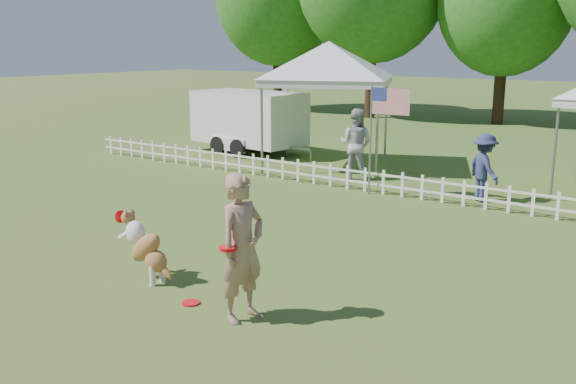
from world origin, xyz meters
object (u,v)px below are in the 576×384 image
Objects in this scene: dog at (146,248)px; spectator_a at (356,144)px; canopy_tent_left at (328,106)px; frisbee_on_turf at (191,303)px; cargo_trailer at (249,122)px; spectator_b at (484,168)px; handler at (242,248)px; flag_pole at (370,140)px.

spectator_a is at bearing 99.94° from dog.
canopy_tent_left is at bearing 107.99° from dog.
cargo_trailer is (-7.41, 10.46, 1.02)m from frisbee_on_turf.
canopy_tent_left is at bearing 22.85° from spectator_b.
canopy_tent_left reaches higher than frisbee_on_turf.
cargo_trailer is 8.96m from spectator_b.
flag_pole reaches higher than handler.
spectator_b is at bearing 3.17° from handler.
handler is 0.42× the size of cargo_trailer.
frisbee_on_turf is 8.41m from spectator_b.
frisbee_on_turf is at bearing -90.99° from canopy_tent_left.
spectator_b is at bearing 14.18° from flag_pole.
cargo_trailer reaches higher than handler.
spectator_a is (1.58, -1.10, -0.83)m from canopy_tent_left.
dog is 0.41× the size of flag_pole.
frisbee_on_turf is 0.16× the size of spectator_b.
handler is 1.04× the size of spectator_a.
spectator_b is (3.66, -0.53, -0.16)m from spectator_a.
frisbee_on_turf is at bearing 121.31° from spectator_b.
handler is 8.24m from spectator_b.
spectator_a is at bearing 105.18° from frisbee_on_turf.
spectator_a is at bearing 31.88° from spectator_b.
spectator_a is at bearing -57.64° from canopy_tent_left.
flag_pole reaches higher than spectator_b.
flag_pole is (6.20, -3.05, 0.28)m from cargo_trailer.
spectator_a is at bearing 26.37° from handler.
frisbee_on_turf is 0.14× the size of spectator_a.
dog is at bearing 90.09° from spectator_a.
handler is at bearing 3.40° from frisbee_on_turf.
canopy_tent_left is 3.56m from cargo_trailer.
cargo_trailer is (-6.25, 10.20, 0.50)m from dog.
canopy_tent_left is at bearing -3.40° from cargo_trailer.
spectator_b reaches higher than dog.
flag_pole reaches higher than frisbee_on_turf.
flag_pole is at bearing 92.16° from dog.
flag_pole reaches higher than spectator_a.
spectator_b is (2.43, 8.01, 0.25)m from dog.
spectator_a is (-1.18, 1.39, -0.36)m from flag_pole.
handler is 9.35m from spectator_a.
dog is at bearing 89.86° from handler.
spectator_b reaches higher than frisbee_on_turf.
cargo_trailer is 6.91m from flag_pole.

